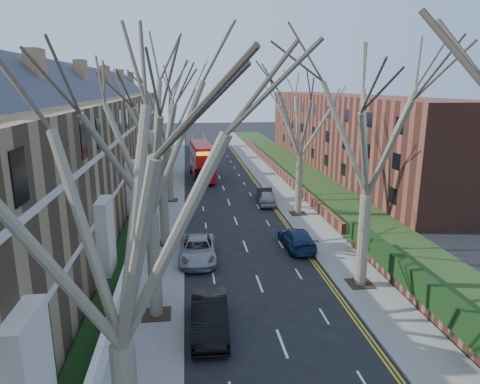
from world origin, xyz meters
name	(u,v)px	position (x,y,z in m)	size (l,w,h in m)	color
pavement_left	(171,178)	(-6.00, 39.00, 0.06)	(3.00, 102.00, 0.12)	slate
pavement_right	(266,175)	(6.00, 39.00, 0.06)	(3.00, 102.00, 0.12)	slate
terrace_left	(90,143)	(-13.65, 31.00, 5.53)	(9.70, 78.00, 13.60)	brown
flats_right	(344,132)	(17.46, 43.00, 4.98)	(13.97, 54.00, 10.00)	brown
wall_hedge_right	(459,321)	(7.70, 2.00, 1.12)	(0.70, 24.00, 1.80)	brown
front_wall_left	(153,189)	(-7.65, 31.00, 0.62)	(0.30, 78.00, 1.00)	white
grass_verge_right	(301,174)	(10.50, 39.00, 0.15)	(6.00, 102.00, 0.06)	#203D16
tree_left_near	(110,191)	(-5.70, -4.00, 8.93)	(9.80, 9.80, 13.73)	#6B624D
tree_left_mid	(147,124)	(-5.70, 6.00, 9.56)	(10.50, 10.50, 14.71)	#6B624D
tree_left_far	(160,116)	(-5.70, 16.00, 9.24)	(10.15, 10.15, 14.22)	#6B624D
tree_left_dist	(167,104)	(-5.70, 28.00, 9.56)	(10.50, 10.50, 14.71)	#6B624D
tree_right_mid	(372,118)	(5.70, 8.00, 9.56)	(10.50, 10.50, 14.71)	#6B624D
tree_right_far	(301,110)	(5.70, 22.00, 9.24)	(10.15, 10.15, 14.22)	#6B624D
double_decker_bus	(202,162)	(-2.13, 38.66, 2.05)	(3.02, 10.06, 4.19)	#AC0C11
car_left_mid	(210,316)	(-3.15, 4.37, 0.79)	(1.68, 4.80, 1.58)	black
car_left_far	(198,250)	(-3.45, 12.95, 0.72)	(2.39, 5.18, 1.44)	gray
car_right_near	(297,238)	(3.58, 14.29, 0.69)	(1.93, 4.74, 1.38)	navy
car_right_mid	(267,198)	(3.55, 25.62, 0.69)	(1.62, 4.03, 1.37)	#93949B
car_right_far	(265,193)	(3.70, 27.62, 0.64)	(1.36, 3.91, 1.29)	black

